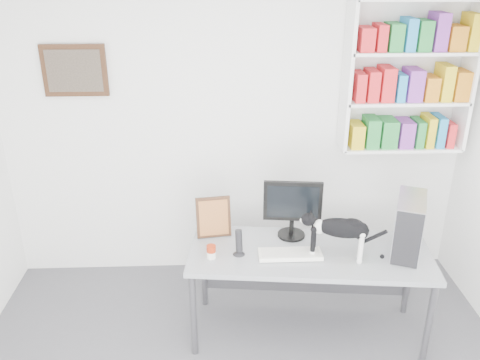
{
  "coord_description": "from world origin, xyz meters",
  "views": [
    {
      "loc": [
        -0.14,
        -2.19,
        2.75
      ],
      "look_at": [
        0.02,
        1.53,
        1.1
      ],
      "focal_mm": 38.0,
      "sensor_mm": 36.0,
      "label": 1
    }
  ],
  "objects_px": {
    "leaning_print": "(213,216)",
    "cat": "(339,238)",
    "speaker": "(239,242)",
    "keyboard": "(290,254)",
    "soup_can": "(211,252)",
    "desk": "(307,292)",
    "bookshelf": "(408,77)",
    "monitor": "(292,209)",
    "pc_tower": "(409,226)"
  },
  "relations": [
    {
      "from": "leaning_print",
      "to": "cat",
      "type": "xyz_separation_m",
      "value": [
        0.9,
        -0.37,
        0.0
      ]
    },
    {
      "from": "bookshelf",
      "to": "speaker",
      "type": "relative_size",
      "value": 5.98
    },
    {
      "from": "speaker",
      "to": "cat",
      "type": "xyz_separation_m",
      "value": [
        0.71,
        -0.08,
        0.06
      ]
    },
    {
      "from": "desk",
      "to": "soup_can",
      "type": "height_order",
      "value": "soup_can"
    },
    {
      "from": "monitor",
      "to": "cat",
      "type": "distance_m",
      "value": 0.45
    },
    {
      "from": "desk",
      "to": "speaker",
      "type": "height_order",
      "value": "speaker"
    },
    {
      "from": "bookshelf",
      "to": "cat",
      "type": "xyz_separation_m",
      "value": [
        -0.7,
        -0.94,
        -0.94
      ]
    },
    {
      "from": "monitor",
      "to": "leaning_print",
      "type": "height_order",
      "value": "monitor"
    },
    {
      "from": "speaker",
      "to": "cat",
      "type": "distance_m",
      "value": 0.72
    },
    {
      "from": "speaker",
      "to": "cat",
      "type": "bearing_deg",
      "value": -22.06
    },
    {
      "from": "monitor",
      "to": "speaker",
      "type": "relative_size",
      "value": 2.29
    },
    {
      "from": "soup_can",
      "to": "cat",
      "type": "xyz_separation_m",
      "value": [
        0.91,
        -0.04,
        0.12
      ]
    },
    {
      "from": "pc_tower",
      "to": "speaker",
      "type": "bearing_deg",
      "value": -158.41
    },
    {
      "from": "speaker",
      "to": "soup_can",
      "type": "distance_m",
      "value": 0.21
    },
    {
      "from": "soup_can",
      "to": "speaker",
      "type": "bearing_deg",
      "value": 10.7
    },
    {
      "from": "speaker",
      "to": "leaning_print",
      "type": "height_order",
      "value": "leaning_print"
    },
    {
      "from": "bookshelf",
      "to": "soup_can",
      "type": "bearing_deg",
      "value": -150.97
    },
    {
      "from": "monitor",
      "to": "soup_can",
      "type": "distance_m",
      "value": 0.71
    },
    {
      "from": "pc_tower",
      "to": "speaker",
      "type": "relative_size",
      "value": 2.09
    },
    {
      "from": "desk",
      "to": "monitor",
      "type": "height_order",
      "value": "monitor"
    },
    {
      "from": "desk",
      "to": "leaning_print",
      "type": "relative_size",
      "value": 5.4
    },
    {
      "from": "cat",
      "to": "leaning_print",
      "type": "bearing_deg",
      "value": 172.67
    },
    {
      "from": "desk",
      "to": "cat",
      "type": "distance_m",
      "value": 0.58
    },
    {
      "from": "bookshelf",
      "to": "speaker",
      "type": "height_order",
      "value": "bookshelf"
    },
    {
      "from": "speaker",
      "to": "leaning_print",
      "type": "xyz_separation_m",
      "value": [
        -0.18,
        0.29,
        0.06
      ]
    },
    {
      "from": "monitor",
      "to": "soup_can",
      "type": "relative_size",
      "value": 4.74
    },
    {
      "from": "desk",
      "to": "cat",
      "type": "relative_size",
      "value": 3.28
    },
    {
      "from": "bookshelf",
      "to": "desk",
      "type": "bearing_deg",
      "value": -136.44
    },
    {
      "from": "monitor",
      "to": "leaning_print",
      "type": "distance_m",
      "value": 0.61
    },
    {
      "from": "bookshelf",
      "to": "pc_tower",
      "type": "height_order",
      "value": "bookshelf"
    },
    {
      "from": "cat",
      "to": "desk",
      "type": "bearing_deg",
      "value": 166.96
    },
    {
      "from": "cat",
      "to": "monitor",
      "type": "bearing_deg",
      "value": 146.53
    },
    {
      "from": "bookshelf",
      "to": "pc_tower",
      "type": "bearing_deg",
      "value": -101.57
    },
    {
      "from": "speaker",
      "to": "cat",
      "type": "height_order",
      "value": "cat"
    },
    {
      "from": "keyboard",
      "to": "leaning_print",
      "type": "height_order",
      "value": "leaning_print"
    },
    {
      "from": "desk",
      "to": "keyboard",
      "type": "relative_size",
      "value": 3.88
    },
    {
      "from": "keyboard",
      "to": "pc_tower",
      "type": "relative_size",
      "value": 1.06
    },
    {
      "from": "monitor",
      "to": "speaker",
      "type": "distance_m",
      "value": 0.51
    },
    {
      "from": "speaker",
      "to": "bookshelf",
      "type": "bearing_deg",
      "value": 15.57
    },
    {
      "from": "keyboard",
      "to": "pc_tower",
      "type": "xyz_separation_m",
      "value": [
        0.86,
        0.03,
        0.2
      ]
    },
    {
      "from": "keyboard",
      "to": "soup_can",
      "type": "bearing_deg",
      "value": 179.67
    },
    {
      "from": "monitor",
      "to": "keyboard",
      "type": "relative_size",
      "value": 1.03
    },
    {
      "from": "speaker",
      "to": "cat",
      "type": "relative_size",
      "value": 0.38
    },
    {
      "from": "keyboard",
      "to": "leaning_print",
      "type": "relative_size",
      "value": 1.39
    },
    {
      "from": "desk",
      "to": "speaker",
      "type": "relative_size",
      "value": 8.61
    },
    {
      "from": "speaker",
      "to": "soup_can",
      "type": "height_order",
      "value": "speaker"
    },
    {
      "from": "desk",
      "to": "pc_tower",
      "type": "distance_m",
      "value": 0.92
    },
    {
      "from": "desk",
      "to": "cat",
      "type": "xyz_separation_m",
      "value": [
        0.18,
        -0.1,
        0.54
      ]
    },
    {
      "from": "soup_can",
      "to": "monitor",
      "type": "bearing_deg",
      "value": 25.03
    },
    {
      "from": "desk",
      "to": "cat",
      "type": "bearing_deg",
      "value": -21.89
    }
  ]
}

